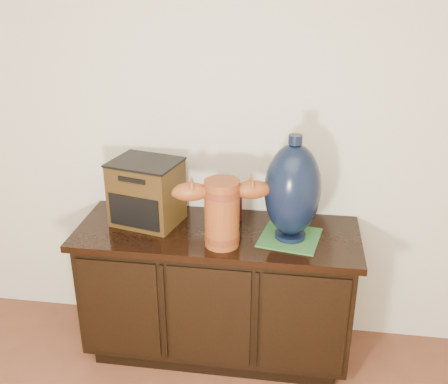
% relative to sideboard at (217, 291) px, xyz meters
% --- Properties ---
extents(sideboard, '(1.46, 0.56, 0.75)m').
position_rel_sideboard_xyz_m(sideboard, '(0.00, 0.00, 0.00)').
color(sideboard, black).
rests_on(sideboard, ground).
extents(terracotta_vessel, '(0.48, 0.21, 0.34)m').
position_rel_sideboard_xyz_m(terracotta_vessel, '(0.05, -0.14, 0.56)').
color(terracotta_vessel, brown).
rests_on(terracotta_vessel, sideboard).
extents(tv_radio, '(0.40, 0.35, 0.34)m').
position_rel_sideboard_xyz_m(tv_radio, '(-0.38, 0.05, 0.54)').
color(tv_radio, '#3A270E').
rests_on(tv_radio, sideboard).
extents(green_mat, '(0.33, 0.33, 0.01)m').
position_rel_sideboard_xyz_m(green_mat, '(0.37, -0.03, 0.37)').
color(green_mat, '#2A5F2C').
rests_on(green_mat, sideboard).
extents(lamp_base, '(0.32, 0.32, 0.53)m').
position_rel_sideboard_xyz_m(lamp_base, '(0.37, -0.03, 0.63)').
color(lamp_base, black).
rests_on(lamp_base, green_mat).
extents(spray_can, '(0.06, 0.06, 0.18)m').
position_rel_sideboard_xyz_m(spray_can, '(0.08, 0.14, 0.46)').
color(spray_can, '#540E14').
rests_on(spray_can, sideboard).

